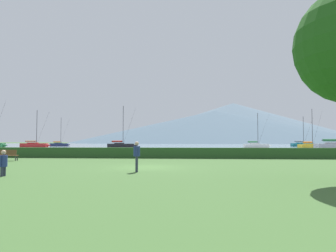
{
  "coord_description": "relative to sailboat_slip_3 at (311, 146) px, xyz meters",
  "views": [
    {
      "loc": [
        3.14,
        -19.94,
        1.66
      ],
      "look_at": [
        -4.66,
        67.27,
        6.0
      ],
      "focal_mm": 33.38,
      "sensor_mm": 36.0,
      "label": 1
    }
  ],
  "objects": [
    {
      "name": "sailboat_slip_7",
      "position": [
        6.96,
        27.69,
        0.08
      ],
      "size": [
        8.09,
        2.92,
        10.1
      ],
      "rotation": [
        0.0,
        0.0,
        0.08
      ],
      "color": "#19707A",
      "rests_on": "harbor_water"
    },
    {
      "name": "sailboat_slip_3",
      "position": [
        0.0,
        0.0,
        0.0
      ],
      "size": [
        7.1,
        3.46,
        9.84
      ],
      "rotation": [
        0.0,
        0.0,
        0.24
      ],
      "color": "gold",
      "rests_on": "harbor_water"
    },
    {
      "name": "park_bench_near_path",
      "position": [
        -44.65,
        -55.13,
        -0.06
      ],
      "size": [
        1.77,
        0.63,
        0.95
      ],
      "rotation": [
        0.0,
        0.0,
        0.09
      ],
      "color": "brown",
      "rests_on": "ground_plane"
    },
    {
      "name": "harbor_water",
      "position": [
        -31.69,
        76.43,
        -0.59
      ],
      "size": [
        320.0,
        246.0,
        0.0
      ],
      "primitive_type": "cube",
      "color": "#8499A8",
      "rests_on": "ground_plane"
    },
    {
      "name": "distant_hill_central_peak",
      "position": [
        20.57,
        336.02,
        25.53
      ],
      "size": [
        325.61,
        325.61,
        52.24
      ],
      "primitive_type": "cone",
      "color": "#4C6070",
      "rests_on": "ground_plane"
    },
    {
      "name": "hedge_line",
      "position": [
        -31.69,
        -49.57,
        -0.07
      ],
      "size": [
        80.0,
        1.2,
        1.04
      ],
      "primitive_type": "cube",
      "color": "#284C23",
      "rests_on": "ground_plane"
    },
    {
      "name": "distant_hill_west_ridge",
      "position": [
        -6.32,
        275.61,
        17.69
      ],
      "size": [
        320.95,
        320.95,
        36.55
      ],
      "primitive_type": "cone",
      "color": "#425666",
      "rests_on": "ground_plane"
    },
    {
      "name": "person_seated_viewer",
      "position": [
        -37.69,
        -66.36,
        0.1
      ],
      "size": [
        0.36,
        0.57,
        1.25
      ],
      "rotation": [
        0.0,
        0.0,
        -0.03
      ],
      "color": "#2D3347",
      "rests_on": "ground_plane"
    },
    {
      "name": "sailboat_slip_10",
      "position": [
        -74.52,
        5.01,
        0.1
      ],
      "size": [
        8.47,
        3.6,
        10.62
      ],
      "rotation": [
        0.0,
        0.0,
        0.17
      ],
      "color": "red",
      "rests_on": "harbor_water"
    },
    {
      "name": "ground_plane",
      "position": [
        -31.69,
        -60.57,
        -0.59
      ],
      "size": [
        1000.0,
        1000.0,
        0.0
      ],
      "primitive_type": "plane",
      "color": "#3D602D"
    },
    {
      "name": "sailboat_slip_5",
      "position": [
        -47.96,
        -0.55,
        0.08
      ],
      "size": [
        8.08,
        3.79,
        11.0
      ],
      "rotation": [
        0.0,
        0.0,
        0.22
      ],
      "color": "black",
      "rests_on": "harbor_water"
    },
    {
      "name": "sailboat_slip_9",
      "position": [
        -77.55,
        28.07,
        0.02
      ],
      "size": [
        7.29,
        3.09,
        10.32
      ],
      "rotation": [
        0.0,
        0.0,
        0.16
      ],
      "color": "navy",
      "rests_on": "harbor_water"
    },
    {
      "name": "sailboat_slip_6",
      "position": [
        -12.44,
        4.78,
        0.03
      ],
      "size": [
        7.52,
        2.83,
        9.32
      ],
      "rotation": [
        0.0,
        0.0,
        0.1
      ],
      "color": "white",
      "rests_on": "harbor_water"
    },
    {
      "name": "person_standing_walker",
      "position": [
        -31.75,
        -63.79,
        0.38
      ],
      "size": [
        0.36,
        0.56,
        1.65
      ],
      "rotation": [
        0.0,
        0.0,
        0.19
      ],
      "color": "#2D3347",
      "rests_on": "ground_plane"
    }
  ]
}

